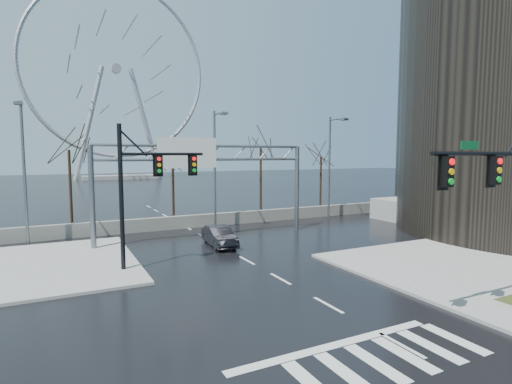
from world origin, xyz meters
TOP-DOWN VIEW (x-y plane):
  - ground at (0.00, 0.00)m, footprint 260.00×260.00m
  - sidewalk_right_ext at (10.00, 2.00)m, footprint 12.00×10.00m
  - sidewalk_far at (-11.00, 12.00)m, footprint 10.00×12.00m
  - barrier_wall at (0.00, 20.00)m, footprint 52.00×0.50m
  - signal_mast_near at (5.14, -4.04)m, footprint 5.52×0.41m
  - signal_mast_far at (-5.87, 8.96)m, footprint 4.72×0.41m
  - sign_gantry at (-0.38, 14.96)m, footprint 16.36×0.40m
  - streetlight_left at (-12.00, 18.16)m, footprint 0.50×2.55m
  - streetlight_mid at (2.00, 18.16)m, footprint 0.50×2.55m
  - streetlight_right at (14.00, 18.16)m, footprint 0.50×2.55m
  - tree_left at (-9.00, 23.50)m, footprint 3.75×3.75m
  - tree_center at (0.00, 24.50)m, footprint 3.25×3.25m
  - tree_right at (9.00, 23.50)m, footprint 3.90×3.90m
  - tree_far_right at (17.00, 24.00)m, footprint 3.40×3.40m
  - ferris_wheel at (5.00, 95.00)m, footprint 45.00×6.00m
  - car at (-0.06, 12.33)m, footprint 1.73×4.31m

SIDE VIEW (x-z plane):
  - ground at x=0.00m, z-range 0.00..0.00m
  - sidewalk_right_ext at x=10.00m, z-range 0.00..0.15m
  - sidewalk_far at x=-11.00m, z-range 0.00..0.15m
  - barrier_wall at x=0.00m, z-range 0.00..1.10m
  - car at x=-0.06m, z-range 0.00..1.39m
  - signal_mast_far at x=-5.87m, z-range 0.83..8.83m
  - signal_mast_near at x=5.14m, z-range 0.87..8.87m
  - tree_center at x=0.00m, z-range 1.92..8.42m
  - sign_gantry at x=-0.38m, z-range 1.38..8.98m
  - tree_far_right at x=17.00m, z-range 2.01..8.81m
  - streetlight_left at x=-12.00m, z-range 0.89..10.89m
  - streetlight_mid at x=2.00m, z-range 0.89..10.89m
  - streetlight_right at x=14.00m, z-range 0.89..10.89m
  - tree_left at x=-9.00m, z-range 2.23..9.73m
  - tree_right at x=9.00m, z-range 2.32..10.12m
  - ferris_wheel at x=5.00m, z-range 0.68..51.59m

